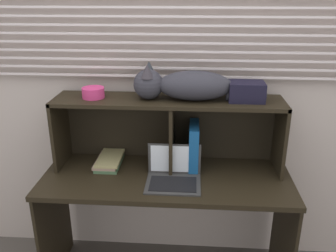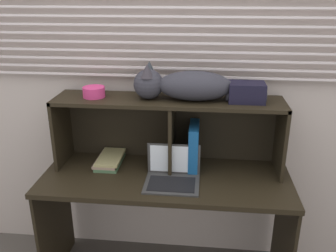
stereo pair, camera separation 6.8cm
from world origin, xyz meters
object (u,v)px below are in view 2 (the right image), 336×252
laptop (172,175)px  book_stack (110,160)px  cat (184,85)px  binder_upright (194,146)px  small_basket (94,92)px  storage_box (247,92)px

laptop → book_stack: bearing=156.3°
cat → laptop: size_ratio=2.45×
binder_upright → book_stack: size_ratio=1.09×
laptop → binder_upright: size_ratio=1.09×
laptop → book_stack: size_ratio=1.19×
cat → binder_upright: cat is taller
small_basket → storage_box: storage_box is taller
cat → binder_upright: bearing=0.0°
laptop → small_basket: size_ratio=2.37×
cat → book_stack: cat is taller
cat → book_stack: (-0.46, -0.00, -0.49)m
binder_upright → storage_box: bearing=0.0°
book_stack → storage_box: (0.81, 0.00, 0.46)m
laptop → book_stack: laptop is taller
book_stack → storage_box: bearing=0.3°
book_stack → small_basket: 0.44m
laptop → book_stack: 0.45m
storage_box → book_stack: bearing=-179.7°
book_stack → storage_box: storage_box is taller
laptop → storage_box: size_ratio=1.53×
storage_box → cat: bearing=180.0°
cat → storage_box: cat is taller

